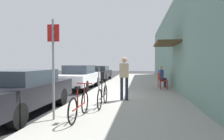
# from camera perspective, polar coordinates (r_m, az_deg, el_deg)

# --- Properties ---
(ground_plane) EXTENTS (60.00, 60.00, 0.00)m
(ground_plane) POSITION_cam_1_polar(r_m,az_deg,el_deg) (9.06, -8.98, -8.11)
(ground_plane) COLOR #2D2D30
(sidewalk_slab) EXTENTS (4.50, 32.00, 0.12)m
(sidewalk_slab) POSITION_cam_1_polar(r_m,az_deg,el_deg) (10.64, 6.03, -6.24)
(sidewalk_slab) COLOR #9E9B93
(sidewalk_slab) RESTS_ON ground_plane
(building_facade) EXTENTS (1.40, 32.00, 5.24)m
(building_facade) POSITION_cam_1_polar(r_m,az_deg,el_deg) (10.76, 19.05, 7.42)
(building_facade) COLOR gray
(building_facade) RESTS_ON ground_plane
(parked_car_0) EXTENTS (1.80, 4.40, 1.37)m
(parked_car_0) POSITION_cam_1_polar(r_m,az_deg,el_deg) (6.93, -24.61, -5.41)
(parked_car_0) COLOR black
(parked_car_0) RESTS_ON ground_plane
(parked_car_1) EXTENTS (1.80, 4.40, 1.44)m
(parked_car_1) POSITION_cam_1_polar(r_m,az_deg,el_deg) (12.39, -9.41, -1.90)
(parked_car_1) COLOR silver
(parked_car_1) RESTS_ON ground_plane
(parked_car_2) EXTENTS (1.80, 4.40, 1.31)m
(parked_car_2) POSITION_cam_1_polar(r_m,az_deg,el_deg) (18.11, -3.77, -0.77)
(parked_car_2) COLOR black
(parked_car_2) RESTS_ON ground_plane
(parking_meter) EXTENTS (0.12, 0.10, 1.32)m
(parking_meter) POSITION_cam_1_polar(r_m,az_deg,el_deg) (10.56, -3.80, -1.78)
(parking_meter) COLOR slate
(parking_meter) RESTS_ON sidewalk_slab
(street_sign) EXTENTS (0.32, 0.06, 2.60)m
(street_sign) POSITION_cam_1_polar(r_m,az_deg,el_deg) (5.36, -16.44, 2.39)
(street_sign) COLOR gray
(street_sign) RESTS_ON sidewalk_slab
(bicycle_0) EXTENTS (0.46, 1.71, 0.90)m
(bicycle_0) POSITION_cam_1_polar(r_m,az_deg,el_deg) (6.83, -2.66, -7.36)
(bicycle_0) COLOR black
(bicycle_0) RESTS_ON sidewalk_slab
(bicycle_1) EXTENTS (0.46, 1.71, 0.90)m
(bicycle_1) POSITION_cam_1_polar(r_m,az_deg,el_deg) (5.43, -9.30, -9.89)
(bicycle_1) COLOR black
(bicycle_1) RESTS_ON sidewalk_slab
(cafe_chair_0) EXTENTS (0.48, 0.48, 0.87)m
(cafe_chair_0) POSITION_cam_1_polar(r_m,az_deg,el_deg) (11.44, 14.28, -2.86)
(cafe_chair_0) COLOR maroon
(cafe_chair_0) RESTS_ON sidewalk_slab
(cafe_chair_1) EXTENTS (0.51, 0.51, 0.87)m
(cafe_chair_1) POSITION_cam_1_polar(r_m,az_deg,el_deg) (12.37, 13.82, -2.48)
(cafe_chair_1) COLOR maroon
(cafe_chair_1) RESTS_ON sidewalk_slab
(seated_patron_1) EXTENTS (0.48, 0.42, 1.29)m
(seated_patron_1) POSITION_cam_1_polar(r_m,az_deg,el_deg) (12.37, 14.09, -1.59)
(seated_patron_1) COLOR #232838
(seated_patron_1) RESTS_ON sidewalk_slab
(pedestrian_standing) EXTENTS (0.36, 0.22, 1.70)m
(pedestrian_standing) POSITION_cam_1_polar(r_m,az_deg,el_deg) (7.88, 3.52, -1.41)
(pedestrian_standing) COLOR #232838
(pedestrian_standing) RESTS_ON sidewalk_slab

